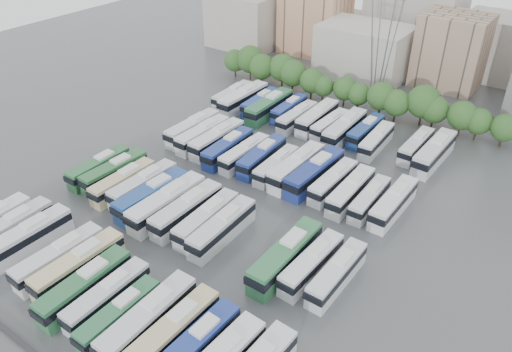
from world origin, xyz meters
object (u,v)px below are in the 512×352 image
Objects in this scene: bus_r3_s9 at (366,131)px; bus_r0_s10 at (174,331)px; bus_r1_s12 at (312,264)px; bus_r0_s7 at (107,296)px; bus_r2_s7 at (276,165)px; bus_r3_s6 at (317,117)px; bus_r3_s5 at (297,117)px; bus_r0_s1 at (11,229)px; bus_r1_s7 at (207,219)px; bus_r0_s11 at (196,346)px; bus_r2_s2 at (203,135)px; bus_r2_s10 at (333,182)px; bus_r1_s8 at (222,228)px; bus_r1_s11 at (286,256)px; bus_r3_s12 at (416,146)px; bus_r3_s13 at (434,152)px; bus_r1_s1 at (115,172)px; bus_r0_s4 at (59,257)px; bus_r2_s13 at (393,203)px; bus_r0_s2 at (27,238)px; bus_r3_s7 at (330,124)px; bus_r2_s6 at (262,156)px; bus_r3_s3 at (269,106)px; bus_r1_s13 at (337,274)px; electricity_pylon at (387,10)px; bus_r2_s9 at (315,173)px; bus_r3_s2 at (261,102)px; bus_r2_s11 at (350,191)px; bus_r1_s0 at (99,167)px; bus_r2_s5 at (245,153)px; bus_r1_s2 at (123,182)px; bus_r3_s10 at (376,140)px; bus_r2_s3 at (217,139)px; bus_r3_s0 at (233,95)px; bus_r0_s5 at (79,265)px; bus_r0_s6 at (85,286)px; bus_r2_s4 at (228,148)px; bus_r1_s3 at (143,185)px; bus_r1_s5 at (167,203)px; bus_r1_s6 at (187,210)px; bus_r2_s12 at (369,199)px; bus_r0_s8 at (119,315)px; bus_r2_s8 at (296,167)px; bus_r3_s4 at (289,109)px; bus_r3_s8 at (345,129)px; bus_r1_s4 at (152,196)px.

bus_r0_s10 is at bearing -85.38° from bus_r3_s9.
bus_r1_s12 is 38.09m from bus_r3_s9.
bus_r0_s7 is 35.44m from bus_r2_s7.
bus_r3_s5 is at bearing -152.74° from bus_r3_s6.
bus_r1_s7 is (20.15, 17.16, -0.03)m from bus_r0_s1.
bus_r2_s2 is (-29.59, 35.60, 0.08)m from bus_r0_s11.
bus_r0_s7 is at bearing -103.52° from bus_r2_s10.
bus_r2_s2 is at bearing 134.79° from bus_r1_s8.
bus_r1_s11 is 1.20× the size of bus_r3_s12.
bus_r3_s13 reaches higher than bus_r3_s6.
bus_r1_s1 is at bearing 175.34° from bus_r1_s7.
bus_r0_s4 is 1.01× the size of bus_r2_s13.
bus_r0_s2 reaches higher than bus_r2_s2.
bus_r1_s11 is 1.25× the size of bus_r3_s7.
bus_r3_s3 is at bearing 117.77° from bus_r2_s6.
bus_r1_s13 is at bearing 21.81° from bus_r0_s1.
bus_r2_s9 is at bearing -80.59° from electricity_pylon.
bus_r3_s2 is (-36.09, 17.69, -0.12)m from bus_r2_s13.
bus_r1_s0 is at bearing -154.89° from bus_r2_s11.
bus_r2_s6 is (16.52, 17.63, 0.02)m from bus_r1_s1.
bus_r2_s5 is (-9.64, 18.07, -0.15)m from bus_r1_s8.
bus_r3_s9 is (23.23, 37.80, -0.06)m from bus_r1_s2.
bus_r2_s9 is 1.20× the size of bus_r3_s10.
bus_r3_s0 is at bearing 120.14° from bus_r2_s3.
bus_r0_s5 is 1.07× the size of bus_r1_s12.
bus_r3_s0 is (-20.04, 54.22, -0.16)m from bus_r0_s6.
bus_r0_s10 is 62.31m from bus_r3_s0.
bus_r3_s7 is (9.89, 18.59, -0.21)m from bus_r2_s4.
bus_r0_s5 reaches higher than bus_r3_s5.
bus_r1_s3 reaches higher than bus_r3_s5.
bus_r0_s5 is 0.92× the size of bus_r1_s5.
bus_r1_s6 reaches higher than bus_r0_s5.
bus_r2_s9 is at bearing 1.72° from bus_r2_s2.
bus_r0_s8 is at bearing -110.81° from bus_r2_s12.
bus_r1_s2 reaches higher than bus_r2_s7.
bus_r2_s2 is 0.93× the size of bus_r2_s8.
bus_r2_s7 is at bearing 1.25° from bus_r2_s5.
bus_r3_s4 is (3.30, 36.67, -0.22)m from bus_r1_s3.
bus_r3_s5 is at bearing 91.04° from bus_r1_s5.
bus_r1_s7 is 41.33m from bus_r3_s13.
bus_r2_s13 is 1.13× the size of bus_r3_s7.
bus_r1_s3 is 0.93× the size of bus_r3_s8.
bus_r2_s11 is (29.89, 18.20, 0.04)m from bus_r1_s2.
bus_r1_s6 is 1.11× the size of bus_r3_s2.
bus_r2_s3 is at bearing 124.20° from bus_r0_s10.
bus_r1_s1 is at bearing -98.48° from bus_r3_s2.
bus_r0_s6 reaches higher than bus_r0_s10.
electricity_pylon is at bearing 82.64° from bus_r1_s4.
bus_r0_s7 is at bearing -1.76° from bus_r0_s2.
bus_r1_s11 is 35.58m from bus_r3_s10.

